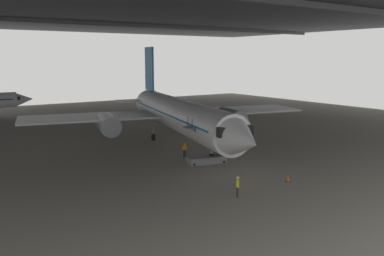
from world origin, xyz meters
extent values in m
plane|color=gray|center=(0.00, 0.00, 0.00)|extent=(110.00, 110.00, 0.00)
cube|color=#38383D|center=(0.00, 13.75, 18.11)|extent=(121.00, 99.00, 1.20)
cube|color=#4C4F54|center=(0.00, 30.25, 17.11)|extent=(115.50, 0.50, 0.70)
cylinder|color=white|center=(-1.23, -1.77, 3.66)|extent=(11.13, 30.85, 4.12)
cone|color=white|center=(-5.22, -18.52, 3.66)|extent=(5.08, 5.75, 4.04)
cube|color=black|center=(-4.62, -15.99, 4.18)|extent=(4.08, 3.62, 0.91)
cone|color=white|center=(2.76, 14.98, 4.07)|extent=(4.94, 7.23, 3.50)
cube|color=#1972B2|center=(2.16, 12.44, 9.09)|extent=(1.28, 4.43, 6.75)
cube|color=white|center=(4.70, 10.68, 4.28)|extent=(5.89, 4.50, 0.16)
cube|color=white|center=(-0.91, 12.02, 4.28)|extent=(5.89, 4.50, 0.16)
cube|color=white|center=(10.31, 0.59, 3.25)|extent=(18.51, 11.29, 0.24)
cylinder|color=#9EA3A8|center=(7.78, -1.11, 2.53)|extent=(3.73, 5.81, 2.56)
cube|color=white|center=(-10.47, 5.54, 3.25)|extent=(18.51, 11.29, 0.24)
cylinder|color=#9EA3A8|center=(-8.97, 2.88, 2.53)|extent=(3.73, 5.81, 2.56)
cube|color=#1972B2|center=(-1.23, -1.77, 3.97)|extent=(10.69, 28.68, 0.16)
cylinder|color=#9EA3A8|center=(-3.62, -11.80, 1.25)|extent=(0.20, 0.20, 1.15)
cylinder|color=black|center=(-3.62, -11.80, 0.45)|extent=(0.50, 0.95, 0.90)
cylinder|color=#9EA3A8|center=(2.05, 0.53, 1.25)|extent=(0.20, 0.20, 1.15)
cylinder|color=black|center=(2.05, 0.53, 0.45)|extent=(0.50, 0.95, 0.90)
cylinder|color=#9EA3A8|center=(-3.12, 1.76, 1.25)|extent=(0.20, 0.20, 1.15)
cylinder|color=black|center=(-3.12, 1.76, 0.45)|extent=(0.50, 0.95, 0.90)
cube|color=slate|center=(-4.27, -11.84, 0.35)|extent=(4.28, 2.40, 0.70)
cube|color=slate|center=(-4.27, -11.84, 2.28)|extent=(3.95, 2.13, 3.26)
cube|color=slate|center=(-6.06, -11.41, 3.87)|extent=(1.37, 1.52, 0.12)
cylinder|color=black|center=(-6.20, -11.99, 4.37)|extent=(0.06, 0.06, 1.00)
cylinder|color=black|center=(-5.92, -10.83, 4.37)|extent=(0.06, 0.06, 1.00)
cylinder|color=black|center=(-6.04, -12.13, 0.15)|extent=(0.32, 0.19, 0.30)
cylinder|color=black|center=(-5.72, -10.77, 0.15)|extent=(0.32, 0.19, 0.30)
cylinder|color=black|center=(-2.82, -12.90, 0.15)|extent=(0.32, 0.19, 0.30)
cylinder|color=black|center=(-2.50, -11.54, 0.15)|extent=(0.32, 0.19, 0.30)
cylinder|color=#232838|center=(-8.50, -21.79, 0.42)|extent=(0.14, 0.14, 0.85)
cylinder|color=#232838|center=(-8.61, -21.93, 0.42)|extent=(0.14, 0.14, 0.85)
cube|color=yellow|center=(-8.56, -21.86, 1.15)|extent=(0.40, 0.42, 0.60)
cylinder|color=yellow|center=(-8.42, -21.68, 1.18)|extent=(0.09, 0.09, 0.57)
cylinder|color=yellow|center=(-8.70, -22.04, 1.18)|extent=(0.09, 0.09, 0.57)
sphere|color=beige|center=(-8.56, -21.86, 1.58)|extent=(0.23, 0.23, 0.23)
cylinder|color=#232838|center=(-4.88, -8.40, 0.41)|extent=(0.14, 0.14, 0.83)
cylinder|color=#232838|center=(-4.70, -8.45, 0.41)|extent=(0.14, 0.14, 0.83)
cube|color=orange|center=(-4.79, -8.42, 1.12)|extent=(0.41, 0.31, 0.59)
cylinder|color=orange|center=(-5.01, -8.36, 1.15)|extent=(0.09, 0.09, 0.56)
cylinder|color=orange|center=(-4.57, -8.49, 1.15)|extent=(0.09, 0.09, 0.56)
sphere|color=tan|center=(-4.79, -8.42, 1.54)|extent=(0.22, 0.22, 0.22)
cone|color=white|center=(-11.69, 37.21, 3.04)|extent=(3.53, 2.92, 2.83)
cube|color=black|center=(-13.51, 37.26, 3.40)|extent=(2.08, 2.50, 0.64)
cube|color=black|center=(-2.14, -21.16, 0.02)|extent=(0.36, 0.36, 0.04)
cone|color=orange|center=(-2.14, -21.16, 0.32)|extent=(0.30, 0.30, 0.56)
camera|label=1|loc=(-28.87, -45.65, 10.79)|focal=38.71mm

